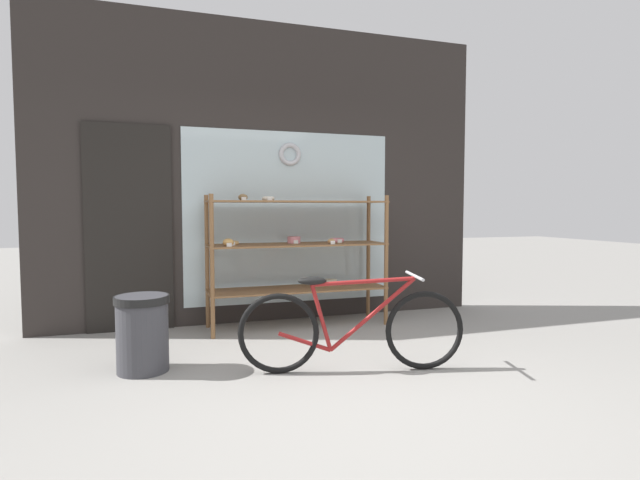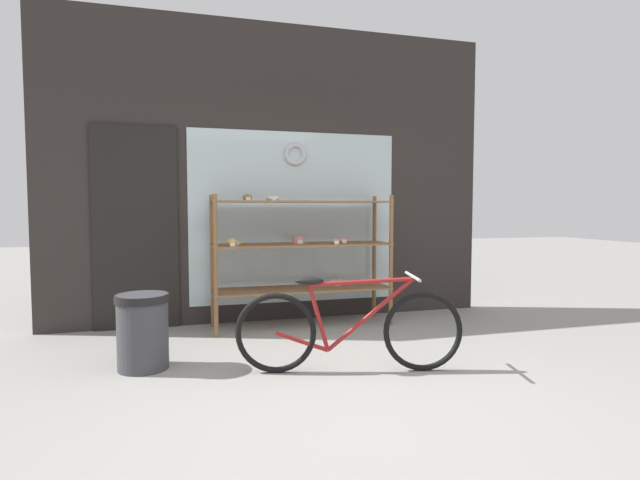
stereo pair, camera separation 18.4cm
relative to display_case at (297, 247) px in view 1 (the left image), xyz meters
The scene contains 5 objects.
ground_plane 2.28m from the display_case, 94.96° to the right, with size 30.00×30.00×0.00m, color gray.
storefront_facade 0.87m from the display_case, 120.47° to the left, with size 4.95×0.13×3.28m.
display_case is the anchor object (origin of this frame).
bicycle 1.64m from the display_case, 90.24° to the right, with size 1.71×0.56×0.75m.
trash_bin 1.93m from the display_case, 145.43° to the right, with size 0.41×0.41×0.59m.
Camera 1 is at (-1.24, -2.95, 1.26)m, focal length 28.00 mm.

